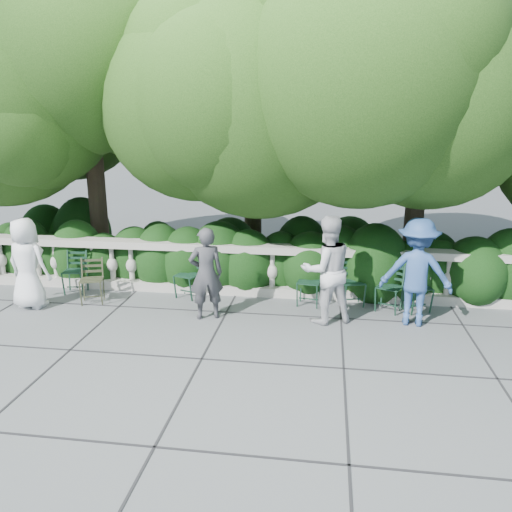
# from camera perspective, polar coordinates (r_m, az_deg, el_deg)

# --- Properties ---
(ground) EXTENTS (90.00, 90.00, 0.00)m
(ground) POSITION_cam_1_polar(r_m,az_deg,el_deg) (8.08, -1.02, -8.73)
(ground) COLOR #515559
(ground) RESTS_ON ground
(balustrade) EXTENTS (12.00, 0.44, 1.00)m
(balustrade) POSITION_cam_1_polar(r_m,az_deg,el_deg) (9.58, 0.68, -1.71)
(balustrade) COLOR #9E998E
(balustrade) RESTS_ON ground
(shrub_hedge) EXTENTS (15.00, 2.60, 1.70)m
(shrub_hedge) POSITION_cam_1_polar(r_m,az_deg,el_deg) (10.86, 1.50, -2.31)
(shrub_hedge) COLOR black
(shrub_hedge) RESTS_ON ground
(tree_canopy) EXTENTS (15.04, 6.52, 6.78)m
(tree_canopy) POSITION_cam_1_polar(r_m,az_deg,el_deg) (10.51, 5.71, 18.91)
(tree_canopy) COLOR #3F3023
(tree_canopy) RESTS_ON ground
(chair_a) EXTENTS (0.51, 0.54, 0.84)m
(chair_a) POSITION_cam_1_polar(r_m,az_deg,el_deg) (10.33, -20.06, -4.23)
(chair_a) COLOR black
(chair_a) RESTS_ON ground
(chair_b) EXTENTS (0.58, 0.60, 0.84)m
(chair_b) POSITION_cam_1_polar(r_m,az_deg,el_deg) (9.58, -8.23, -4.95)
(chair_b) COLOR black
(chair_b) RESTS_ON ground
(chair_c) EXTENTS (0.50, 0.54, 0.84)m
(chair_c) POSITION_cam_1_polar(r_m,az_deg,el_deg) (9.13, 5.83, -5.90)
(chair_c) COLOR black
(chair_c) RESTS_ON ground
(chair_d) EXTENTS (0.55, 0.58, 0.84)m
(chair_d) POSITION_cam_1_polar(r_m,az_deg,el_deg) (9.23, 11.10, -5.88)
(chair_d) COLOR black
(chair_d) RESTS_ON ground
(chair_e) EXTENTS (0.60, 0.62, 0.84)m
(chair_e) POSITION_cam_1_polar(r_m,az_deg,el_deg) (9.11, 14.52, -6.38)
(chair_e) COLOR black
(chair_e) RESTS_ON ground
(chair_f) EXTENTS (0.59, 0.61, 0.84)m
(chair_f) POSITION_cam_1_polar(r_m,az_deg,el_deg) (9.25, 18.29, -6.35)
(chair_f) COLOR black
(chair_f) RESTS_ON ground
(chair_weathered) EXTENTS (0.56, 0.59, 0.84)m
(chair_weathered) POSITION_cam_1_polar(r_m,az_deg,el_deg) (9.68, -18.20, -5.38)
(chair_weathered) COLOR black
(chair_weathered) RESTS_ON ground
(person_businessman) EXTENTS (0.88, 0.66, 1.64)m
(person_businessman) POSITION_cam_1_polar(r_m,az_deg,el_deg) (9.76, -24.68, -0.78)
(person_businessman) COLOR white
(person_businessman) RESTS_ON ground
(person_woman_grey) EXTENTS (0.68, 0.57, 1.59)m
(person_woman_grey) POSITION_cam_1_polar(r_m,az_deg,el_deg) (8.43, -5.72, -2.02)
(person_woman_grey) COLOR #39393E
(person_woman_grey) RESTS_ON ground
(person_casual_man) EXTENTS (1.08, 0.97, 1.81)m
(person_casual_man) POSITION_cam_1_polar(r_m,az_deg,el_deg) (8.30, 8.09, -1.57)
(person_casual_man) COLOR silver
(person_casual_man) RESTS_ON ground
(person_older_blue) EXTENTS (1.25, 0.84, 1.79)m
(person_older_blue) POSITION_cam_1_polar(r_m,az_deg,el_deg) (8.53, 17.87, -1.77)
(person_older_blue) COLOR #2D4E88
(person_older_blue) RESTS_ON ground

